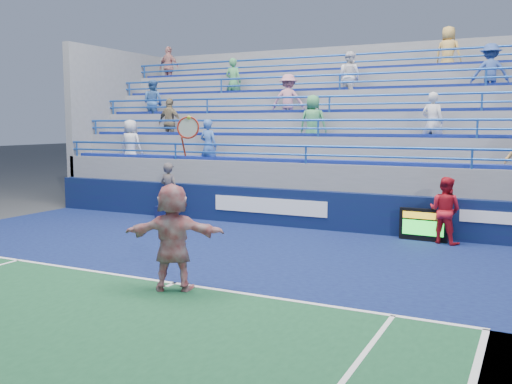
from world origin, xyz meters
The scene contains 8 objects.
ground centered at (0.00, 0.00, 0.00)m, with size 120.00×120.00×0.00m, color #333538.
sponsor_wall centered at (0.00, 6.50, 0.55)m, with size 18.00×0.32×1.10m.
bleacher_stand centered at (-0.01, 10.27, 1.55)m, with size 18.00×5.60×6.13m.
serve_speed_board centered at (3.47, 6.11, 0.42)m, with size 1.22×0.18×0.84m.
judge_chair centered at (-4.48, 6.00, 0.24)m, with size 0.47×0.48×0.74m.
tennis_player centered at (0.22, -0.32, 0.98)m, with size 1.89×1.25×3.13m.
line_judge centered at (-4.30, 6.03, 0.90)m, with size 0.65×0.43×1.79m, color #141D37.
ball_girl centered at (3.98, 6.04, 0.84)m, with size 0.82×0.64×1.68m, color red.
Camera 1 is at (5.98, -8.63, 2.99)m, focal length 40.00 mm.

